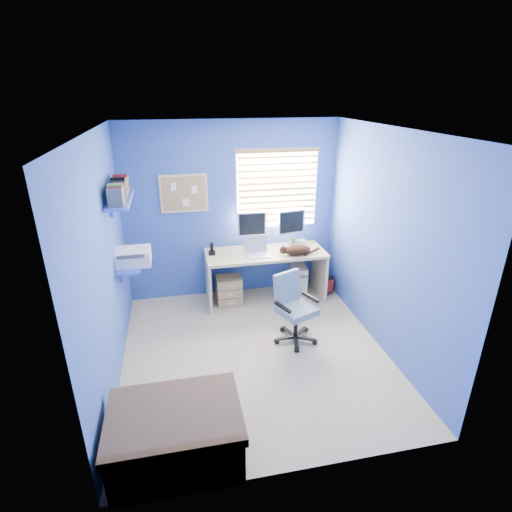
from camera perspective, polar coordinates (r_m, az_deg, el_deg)
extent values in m
cube|color=#C6B58C|center=(4.81, -0.18, -13.65)|extent=(3.00, 3.20, 0.00)
cube|color=white|center=(3.88, -0.23, 17.55)|extent=(3.00, 3.20, 0.00)
cube|color=#3455B4|center=(5.68, -3.46, 6.32)|extent=(3.00, 0.01, 2.50)
cube|color=#3455B4|center=(2.82, 6.47, -12.04)|extent=(3.00, 0.01, 2.50)
cube|color=#3455B4|center=(4.18, -20.80, -1.37)|extent=(0.01, 3.20, 2.50)
cube|color=#3455B4|center=(4.70, 18.03, 1.66)|extent=(0.01, 3.20, 2.50)
cube|color=#D4B975|center=(5.75, 1.32, -2.84)|extent=(1.67, 0.65, 0.74)
cube|color=silver|center=(5.43, 0.28, 1.12)|extent=(0.35, 0.29, 0.22)
cube|color=silver|center=(5.64, -0.63, 3.68)|extent=(0.40, 0.13, 0.54)
cube|color=silver|center=(5.75, 5.01, 3.98)|extent=(0.41, 0.19, 0.54)
cube|color=black|center=(5.52, -6.34, 1.08)|extent=(0.09, 0.11, 0.17)
imported|color=#2F874E|center=(5.87, 5.24, 2.08)|extent=(0.10, 0.09, 0.10)
cylinder|color=silver|center=(5.89, 6.50, 1.97)|extent=(0.13, 0.13, 0.07)
ellipsoid|color=black|center=(5.51, 5.93, 0.85)|extent=(0.39, 0.23, 0.13)
cube|color=beige|center=(6.04, 6.07, -3.16)|extent=(0.24, 0.46, 0.45)
cube|color=tan|center=(5.72, -3.86, -4.88)|extent=(0.35, 0.28, 0.41)
cube|color=yellow|center=(5.88, 5.31, -5.04)|extent=(0.03, 0.17, 0.24)
ellipsoid|color=black|center=(6.08, 9.98, -3.91)|extent=(0.27, 0.21, 0.31)
cube|color=brown|center=(3.63, -11.32, -23.80)|extent=(1.02, 0.73, 0.49)
cylinder|color=black|center=(5.02, 5.62, -11.57)|extent=(0.64, 0.64, 0.06)
cylinder|color=black|center=(4.92, 5.71, -9.72)|extent=(0.07, 0.07, 0.32)
cube|color=#7D8DA1|center=(4.81, 5.80, -7.69)|extent=(0.52, 0.52, 0.08)
cube|color=#7D8DA1|center=(4.83, 4.46, -4.42)|extent=(0.36, 0.20, 0.38)
cube|color=white|center=(5.71, 3.03, 9.56)|extent=(1.15, 0.01, 1.10)
cube|color=#B57840|center=(5.69, 3.11, 9.49)|extent=(1.10, 0.03, 1.00)
cube|color=#D4B975|center=(5.53, -10.26, 8.78)|extent=(0.64, 0.02, 0.52)
cube|color=tan|center=(5.52, -10.25, 8.76)|extent=(0.58, 0.01, 0.46)
cube|color=blue|center=(4.97, -17.56, -1.25)|extent=(0.26, 0.55, 0.03)
cube|color=silver|center=(4.92, -17.24, -0.10)|extent=(0.42, 0.34, 0.18)
cube|color=blue|center=(4.72, -18.83, 7.65)|extent=(0.24, 0.90, 0.03)
cube|color=navy|center=(4.69, -19.14, 9.11)|extent=(0.15, 0.80, 0.22)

